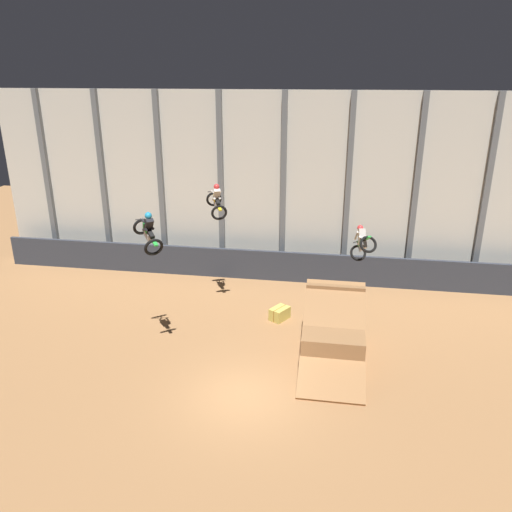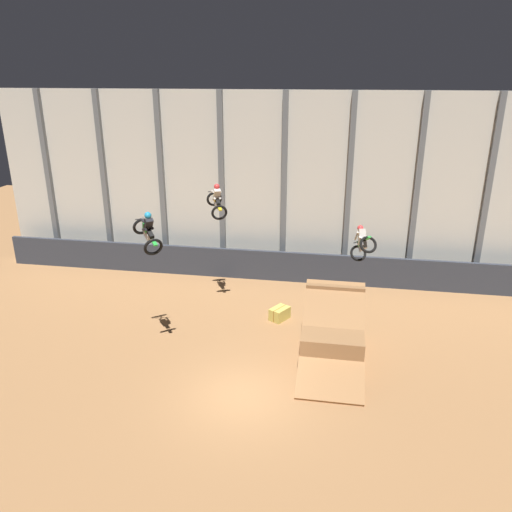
{
  "view_description": "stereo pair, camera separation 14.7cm",
  "coord_description": "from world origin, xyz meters",
  "px_view_note": "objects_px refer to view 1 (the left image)",
  "views": [
    {
      "loc": [
        2.78,
        -14.35,
        10.61
      ],
      "look_at": [
        -0.55,
        5.96,
        3.01
      ],
      "focal_mm": 35.0,
      "sensor_mm": 36.0,
      "label": 1
    },
    {
      "loc": [
        2.92,
        -14.32,
        10.61
      ],
      "look_at": [
        -0.55,
        5.96,
        3.01
      ],
      "focal_mm": 35.0,
      "sensor_mm": 36.0,
      "label": 2
    }
  ],
  "objects_px": {
    "rider_bike_center_air": "(217,201)",
    "hay_bale_trackside": "(280,313)",
    "rider_bike_right_air": "(362,244)",
    "dirt_ramp": "(333,333)",
    "rider_bike_left_air": "(148,232)"
  },
  "relations": [
    {
      "from": "rider_bike_center_air",
      "to": "hay_bale_trackside",
      "type": "relative_size",
      "value": 1.72
    },
    {
      "from": "rider_bike_center_air",
      "to": "hay_bale_trackside",
      "type": "xyz_separation_m",
      "value": [
        3.12,
        -1.26,
        -4.81
      ]
    },
    {
      "from": "rider_bike_right_air",
      "to": "hay_bale_trackside",
      "type": "xyz_separation_m",
      "value": [
        -3.46,
        -0.27,
        -3.47
      ]
    },
    {
      "from": "dirt_ramp",
      "to": "hay_bale_trackside",
      "type": "relative_size",
      "value": 4.52
    },
    {
      "from": "rider_bike_right_air",
      "to": "hay_bale_trackside",
      "type": "distance_m",
      "value": 4.91
    },
    {
      "from": "rider_bike_left_air",
      "to": "rider_bike_center_air",
      "type": "relative_size",
      "value": 0.95
    },
    {
      "from": "rider_bike_center_air",
      "to": "hay_bale_trackside",
      "type": "bearing_deg",
      "value": -45.39
    },
    {
      "from": "dirt_ramp",
      "to": "rider_bike_center_air",
      "type": "xyz_separation_m",
      "value": [
        -5.56,
        3.85,
        4.19
      ]
    },
    {
      "from": "rider_bike_left_air",
      "to": "hay_bale_trackside",
      "type": "xyz_separation_m",
      "value": [
        4.68,
        3.3,
        -4.68
      ]
    },
    {
      "from": "rider_bike_left_air",
      "to": "hay_bale_trackside",
      "type": "distance_m",
      "value": 7.39
    },
    {
      "from": "rider_bike_left_air",
      "to": "dirt_ramp",
      "type": "bearing_deg",
      "value": -32.58
    },
    {
      "from": "dirt_ramp",
      "to": "rider_bike_center_air",
      "type": "bearing_deg",
      "value": 145.31
    },
    {
      "from": "rider_bike_right_air",
      "to": "hay_bale_trackside",
      "type": "relative_size",
      "value": 1.67
    },
    {
      "from": "hay_bale_trackside",
      "to": "rider_bike_left_air",
      "type": "bearing_deg",
      "value": -144.82
    },
    {
      "from": "rider_bike_center_air",
      "to": "rider_bike_right_air",
      "type": "relative_size",
      "value": 1.03
    }
  ]
}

